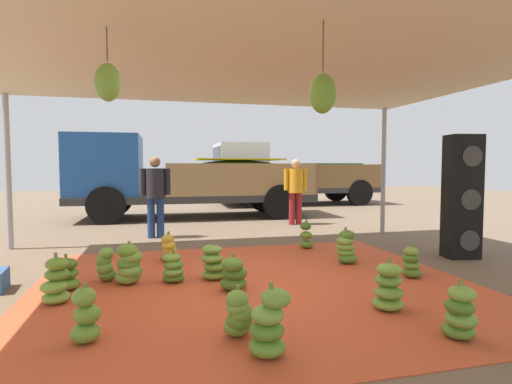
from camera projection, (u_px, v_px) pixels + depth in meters
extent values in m
plane|color=brown|center=(219.00, 243.00, 8.04)|extent=(40.00, 40.00, 0.00)
cube|color=#D1512D|center=(256.00, 285.00, 5.13)|extent=(5.47, 4.88, 0.01)
cylinder|color=#9EA0A5|center=(8.00, 172.00, 7.32)|extent=(0.10, 0.10, 2.82)
cylinder|color=#9EA0A5|center=(383.00, 171.00, 9.17)|extent=(0.10, 0.10, 2.82)
cube|color=beige|center=(256.00, 57.00, 4.96)|extent=(8.00, 7.00, 0.06)
cylinder|color=#4C422D|center=(323.00, 46.00, 3.65)|extent=(0.01, 0.01, 0.45)
ellipsoid|color=#60932D|center=(323.00, 94.00, 3.67)|extent=(0.24, 0.24, 0.36)
cylinder|color=#4C422D|center=(107.00, 44.00, 3.82)|extent=(0.01, 0.01, 0.32)
ellipsoid|color=#6B9E38|center=(108.00, 82.00, 3.84)|extent=(0.24, 0.24, 0.36)
ellipsoid|color=#477523|center=(234.00, 283.00, 4.91)|extent=(0.36, 0.36, 0.17)
ellipsoid|color=#477523|center=(235.00, 273.00, 4.91)|extent=(0.37, 0.37, 0.17)
ellipsoid|color=#518428|center=(232.00, 264.00, 4.84)|extent=(0.38, 0.38, 0.17)
cylinder|color=olive|center=(234.00, 259.00, 4.87)|extent=(0.04, 0.04, 0.12)
ellipsoid|color=#996628|center=(167.00, 257.00, 6.35)|extent=(0.27, 0.27, 0.16)
ellipsoid|color=gold|center=(170.00, 251.00, 6.39)|extent=(0.32, 0.32, 0.16)
ellipsoid|color=gold|center=(169.00, 245.00, 6.35)|extent=(0.25, 0.25, 0.16)
ellipsoid|color=gold|center=(168.00, 239.00, 6.33)|extent=(0.27, 0.27, 0.16)
cylinder|color=olive|center=(169.00, 235.00, 6.34)|extent=(0.04, 0.04, 0.12)
ellipsoid|color=#75A83D|center=(388.00, 303.00, 4.23)|extent=(0.34, 0.34, 0.13)
ellipsoid|color=#6B9E38|center=(389.00, 292.00, 4.21)|extent=(0.35, 0.35, 0.13)
ellipsoid|color=#6B9E38|center=(388.00, 280.00, 4.24)|extent=(0.37, 0.37, 0.13)
ellipsoid|color=#75A83D|center=(389.00, 270.00, 4.19)|extent=(0.34, 0.34, 0.13)
cylinder|color=olive|center=(389.00, 263.00, 4.22)|extent=(0.04, 0.04, 0.12)
ellipsoid|color=#518428|center=(458.00, 330.00, 3.53)|extent=(0.39, 0.39, 0.14)
ellipsoid|color=#6B9E38|center=(461.00, 319.00, 3.49)|extent=(0.28, 0.28, 0.14)
ellipsoid|color=#477523|center=(459.00, 306.00, 3.48)|extent=(0.26, 0.26, 0.14)
ellipsoid|color=#75A83D|center=(462.00, 294.00, 3.47)|extent=(0.29, 0.29, 0.14)
cylinder|color=olive|center=(460.00, 287.00, 3.48)|extent=(0.04, 0.04, 0.12)
ellipsoid|color=#75A83D|center=(214.00, 274.00, 5.40)|extent=(0.47, 0.47, 0.13)
ellipsoid|color=#60932D|center=(215.00, 266.00, 5.37)|extent=(0.41, 0.41, 0.13)
ellipsoid|color=#6B9E38|center=(212.00, 258.00, 5.35)|extent=(0.40, 0.40, 0.13)
ellipsoid|color=#6B9E38|center=(212.00, 250.00, 5.37)|extent=(0.37, 0.37, 0.13)
cylinder|color=olive|center=(213.00, 245.00, 5.35)|extent=(0.04, 0.04, 0.12)
ellipsoid|color=#6B9E38|center=(128.00, 277.00, 5.17)|extent=(0.45, 0.45, 0.18)
ellipsoid|color=#6B9E38|center=(131.00, 271.00, 5.14)|extent=(0.40, 0.40, 0.18)
ellipsoid|color=#518428|center=(128.00, 264.00, 5.15)|extent=(0.40, 0.40, 0.18)
ellipsoid|color=#6B9E38|center=(131.00, 257.00, 5.14)|extent=(0.39, 0.39, 0.18)
ellipsoid|color=#60932D|center=(127.00, 251.00, 5.11)|extent=(0.35, 0.35, 0.18)
cylinder|color=olive|center=(129.00, 246.00, 5.13)|extent=(0.04, 0.04, 0.12)
ellipsoid|color=#60932D|center=(267.00, 346.00, 3.19)|extent=(0.41, 0.41, 0.15)
ellipsoid|color=#518428|center=(267.00, 330.00, 3.19)|extent=(0.28, 0.28, 0.15)
ellipsoid|color=#75A83D|center=(268.00, 315.00, 3.16)|extent=(0.30, 0.30, 0.15)
ellipsoid|color=#6B9E38|center=(276.00, 298.00, 3.14)|extent=(0.28, 0.28, 0.15)
cylinder|color=olive|center=(271.00, 290.00, 3.16)|extent=(0.04, 0.04, 0.12)
ellipsoid|color=#60932D|center=(67.00, 284.00, 4.92)|extent=(0.42, 0.42, 0.14)
ellipsoid|color=#518428|center=(66.00, 274.00, 4.94)|extent=(0.34, 0.34, 0.14)
ellipsoid|color=#477523|center=(67.00, 264.00, 4.90)|extent=(0.32, 0.32, 0.14)
cylinder|color=olive|center=(66.00, 259.00, 4.91)|extent=(0.04, 0.04, 0.12)
ellipsoid|color=#60932D|center=(85.00, 333.00, 3.44)|extent=(0.33, 0.33, 0.17)
ellipsoid|color=#60932D|center=(87.00, 314.00, 3.45)|extent=(0.31, 0.31, 0.17)
ellipsoid|color=#6B9E38|center=(84.00, 297.00, 3.44)|extent=(0.21, 0.21, 0.17)
cylinder|color=olive|center=(85.00, 290.00, 3.43)|extent=(0.04, 0.04, 0.12)
ellipsoid|color=#60932D|center=(237.00, 326.00, 3.58)|extent=(0.33, 0.33, 0.17)
ellipsoid|color=#518428|center=(239.00, 320.00, 3.54)|extent=(0.33, 0.33, 0.17)
ellipsoid|color=#60932D|center=(241.00, 314.00, 3.53)|extent=(0.31, 0.31, 0.17)
ellipsoid|color=#75A83D|center=(238.00, 307.00, 3.52)|extent=(0.26, 0.26, 0.17)
ellipsoid|color=#6B9E38|center=(237.00, 300.00, 3.51)|extent=(0.28, 0.28, 0.17)
cylinder|color=olive|center=(238.00, 292.00, 3.53)|extent=(0.04, 0.04, 0.12)
ellipsoid|color=#75A83D|center=(56.00, 297.00, 4.43)|extent=(0.41, 0.41, 0.14)
ellipsoid|color=#75A83D|center=(54.00, 287.00, 4.40)|extent=(0.34, 0.34, 0.14)
ellipsoid|color=#60932D|center=(57.00, 274.00, 4.45)|extent=(0.30, 0.30, 0.14)
ellipsoid|color=#60932D|center=(57.00, 264.00, 4.41)|extent=(0.32, 0.32, 0.14)
cylinder|color=olive|center=(56.00, 258.00, 4.41)|extent=(0.04, 0.04, 0.12)
ellipsoid|color=#477523|center=(412.00, 273.00, 5.46)|extent=(0.25, 0.25, 0.13)
ellipsoid|color=#60932D|center=(411.00, 265.00, 5.50)|extent=(0.26, 0.26, 0.13)
ellipsoid|color=#477523|center=(410.00, 258.00, 5.49)|extent=(0.30, 0.30, 0.13)
ellipsoid|color=#75A83D|center=(411.00, 251.00, 5.48)|extent=(0.23, 0.23, 0.13)
cylinder|color=olive|center=(412.00, 247.00, 5.46)|extent=(0.04, 0.04, 0.12)
ellipsoid|color=#6B9E38|center=(107.00, 275.00, 5.30)|extent=(0.25, 0.25, 0.17)
ellipsoid|color=#75A83D|center=(105.00, 268.00, 5.26)|extent=(0.30, 0.30, 0.17)
ellipsoid|color=#6B9E38|center=(104.00, 261.00, 5.26)|extent=(0.22, 0.22, 0.17)
ellipsoid|color=#75A83D|center=(106.00, 254.00, 5.24)|extent=(0.26, 0.26, 0.17)
cylinder|color=olive|center=(105.00, 249.00, 5.25)|extent=(0.04, 0.04, 0.12)
ellipsoid|color=#518428|center=(174.00, 277.00, 5.26)|extent=(0.31, 0.31, 0.12)
ellipsoid|color=#6B9E38|center=(173.00, 272.00, 5.21)|extent=(0.28, 0.28, 0.12)
ellipsoid|color=#518428|center=(173.00, 265.00, 5.22)|extent=(0.29, 0.29, 0.12)
ellipsoid|color=#6B9E38|center=(172.00, 258.00, 5.25)|extent=(0.24, 0.24, 0.12)
cylinder|color=olive|center=(173.00, 254.00, 5.22)|extent=(0.04, 0.04, 0.12)
ellipsoid|color=#477523|center=(348.00, 259.00, 6.26)|extent=(0.34, 0.34, 0.15)
ellipsoid|color=#6B9E38|center=(346.00, 252.00, 6.31)|extent=(0.33, 0.33, 0.15)
ellipsoid|color=#75A83D|center=(345.00, 247.00, 6.29)|extent=(0.38, 0.38, 0.15)
ellipsoid|color=#75A83D|center=(345.00, 241.00, 6.26)|extent=(0.30, 0.30, 0.15)
ellipsoid|color=#518428|center=(347.00, 235.00, 6.27)|extent=(0.30, 0.30, 0.15)
cylinder|color=olive|center=(346.00, 231.00, 6.26)|extent=(0.04, 0.04, 0.12)
ellipsoid|color=#518428|center=(307.00, 244.00, 7.42)|extent=(0.34, 0.34, 0.15)
ellipsoid|color=#60932D|center=(306.00, 235.00, 7.38)|extent=(0.32, 0.32, 0.15)
ellipsoid|color=#477523|center=(306.00, 226.00, 7.37)|extent=(0.29, 0.29, 0.15)
cylinder|color=olive|center=(307.00, 223.00, 7.39)|extent=(0.04, 0.04, 0.12)
cube|color=#2D2D2D|center=(195.00, 197.00, 12.11)|extent=(7.00, 2.50, 0.20)
cube|color=#1E4C93|center=(106.00, 165.00, 11.52)|extent=(2.00, 2.17, 1.70)
cube|color=#232D38|center=(68.00, 153.00, 11.29)|extent=(0.08, 1.84, 0.75)
cube|color=#99754C|center=(245.00, 180.00, 11.28)|extent=(4.30, 0.21, 0.90)
cube|color=#99754C|center=(232.00, 178.00, 13.44)|extent=(4.30, 0.21, 0.90)
cube|color=#99754C|center=(304.00, 178.00, 12.82)|extent=(0.15, 2.30, 0.90)
ellipsoid|color=#6B9E38|center=(238.00, 177.00, 12.36)|extent=(3.84, 2.04, 1.01)
cube|color=yellow|center=(238.00, 159.00, 12.33)|extent=(2.63, 1.82, 0.04)
cylinder|color=black|center=(106.00, 205.00, 10.59)|extent=(1.01, 0.31, 1.00)
cylinder|color=black|center=(116.00, 199.00, 12.64)|extent=(1.01, 0.31, 1.00)
cylinder|color=black|center=(280.00, 202.00, 11.61)|extent=(1.01, 0.31, 1.00)
cylinder|color=black|center=(263.00, 197.00, 13.65)|extent=(1.01, 0.31, 1.00)
cube|color=#2D2D2D|center=(297.00, 189.00, 16.31)|extent=(6.49, 2.44, 0.20)
cube|color=silver|center=(240.00, 166.00, 15.71)|extent=(1.83, 2.20, 1.70)
cube|color=#232D38|center=(216.00, 157.00, 15.47)|extent=(0.04, 1.90, 0.75)
cube|color=brown|center=(337.00, 176.00, 15.45)|extent=(4.01, 0.12, 0.90)
cube|color=brown|center=(315.00, 175.00, 17.68)|extent=(4.01, 0.12, 0.90)
cube|color=brown|center=(369.00, 175.00, 17.02)|extent=(0.10, 2.38, 0.90)
ellipsoid|color=#75A83D|center=(325.00, 175.00, 16.56)|extent=(3.55, 2.03, 0.90)
cube|color=#237533|center=(325.00, 164.00, 16.53)|extent=(2.42, 1.83, 0.04)
cylinder|color=black|center=(249.00, 194.00, 14.75)|extent=(1.00, 0.29, 1.00)
cylinder|color=black|center=(238.00, 191.00, 16.86)|extent=(1.00, 0.29, 1.00)
cylinder|color=black|center=(360.00, 193.00, 15.77)|extent=(1.00, 0.29, 1.00)
cylinder|color=black|center=(336.00, 190.00, 17.89)|extent=(1.00, 0.29, 1.00)
cylinder|color=navy|center=(151.00, 218.00, 8.56)|extent=(0.16, 0.16, 0.84)
cylinder|color=navy|center=(160.00, 218.00, 8.60)|extent=(0.16, 0.16, 0.84)
cylinder|color=#26262D|center=(155.00, 183.00, 8.54)|extent=(0.39, 0.39, 0.63)
cylinder|color=#26262D|center=(143.00, 182.00, 8.47)|extent=(0.12, 0.12, 0.56)
cylinder|color=#26262D|center=(168.00, 182.00, 8.59)|extent=(0.12, 0.12, 0.56)
sphere|color=#936B4C|center=(155.00, 162.00, 8.51)|extent=(0.23, 0.23, 0.23)
cylinder|color=maroon|center=(292.00, 209.00, 10.53)|extent=(0.16, 0.16, 0.83)
cylinder|color=maroon|center=(299.00, 209.00, 10.58)|extent=(0.16, 0.16, 0.83)
cylinder|color=orange|center=(296.00, 181.00, 10.51)|extent=(0.38, 0.38, 0.62)
cylinder|color=orange|center=(286.00, 179.00, 10.45)|extent=(0.12, 0.12, 0.55)
cylinder|color=orange|center=(305.00, 179.00, 10.57)|extent=(0.12, 0.12, 0.55)
sphere|color=tan|center=(296.00, 163.00, 10.48)|extent=(0.23, 0.23, 0.23)
cube|color=black|center=(461.00, 238.00, 6.70)|extent=(0.57, 0.46, 0.64)
cylinder|color=#383838|center=(470.00, 241.00, 6.50)|extent=(0.33, 0.08, 0.33)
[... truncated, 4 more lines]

